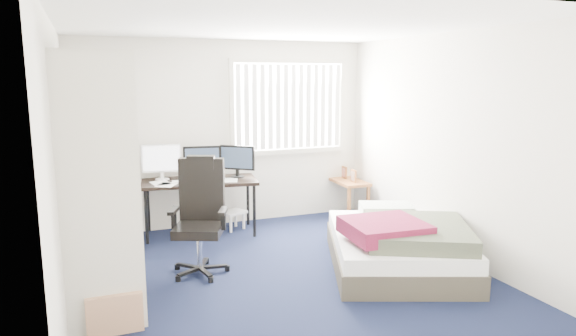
% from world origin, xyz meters
% --- Properties ---
extents(ground, '(4.20, 4.20, 0.00)m').
position_xyz_m(ground, '(0.00, 0.00, 0.00)').
color(ground, black).
rests_on(ground, ground).
extents(room_shell, '(4.20, 4.20, 4.20)m').
position_xyz_m(room_shell, '(0.00, 0.00, 1.51)').
color(room_shell, silver).
rests_on(room_shell, ground).
extents(window_assembly, '(1.72, 0.09, 1.32)m').
position_xyz_m(window_assembly, '(0.90, 2.04, 1.60)').
color(window_assembly, white).
rests_on(window_assembly, ground).
extents(closet, '(0.64, 1.84, 2.22)m').
position_xyz_m(closet, '(-1.67, 0.27, 1.35)').
color(closet, beige).
rests_on(closet, ground).
extents(desk, '(1.53, 0.89, 1.17)m').
position_xyz_m(desk, '(-0.45, 1.75, 0.75)').
color(desk, black).
rests_on(desk, ground).
extents(office_chair, '(0.74, 0.74, 1.21)m').
position_xyz_m(office_chair, '(-0.73, 0.45, 0.46)').
color(office_chair, black).
rests_on(office_chair, ground).
extents(footstool, '(0.38, 0.35, 0.25)m').
position_xyz_m(footstool, '(-0.02, 1.76, 0.19)').
color(footstool, white).
rests_on(footstool, ground).
extents(nightstand, '(0.40, 0.77, 0.71)m').
position_xyz_m(nightstand, '(1.75, 1.85, 0.46)').
color(nightstand, brown).
rests_on(nightstand, ground).
extents(bed, '(1.92, 2.17, 0.60)m').
position_xyz_m(bed, '(1.24, -0.24, 0.26)').
color(bed, '#3B352A').
rests_on(bed, ground).
extents(pine_box, '(0.43, 0.33, 0.32)m').
position_xyz_m(pine_box, '(-1.65, -0.51, 0.16)').
color(pine_box, tan).
rests_on(pine_box, ground).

